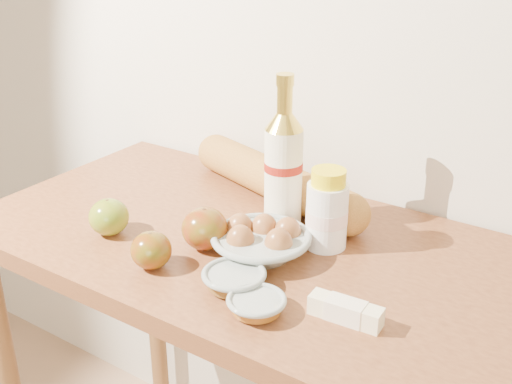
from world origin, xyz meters
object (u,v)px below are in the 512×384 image
table (264,297)px  cream_bottle (327,211)px  egg_bowl (261,241)px  bourbon_bottle (283,167)px  baguette (275,180)px

table → cream_bottle: 0.23m
cream_bottle → egg_bowl: bearing=-153.8°
cream_bottle → egg_bowl: (-0.09, -0.09, -0.05)m
bourbon_bottle → egg_bowl: (0.03, -0.12, -0.10)m
table → baguette: baguette is taller
bourbon_bottle → table: bearing=-86.5°
bourbon_bottle → cream_bottle: size_ratio=1.99×
table → bourbon_bottle: (-0.01, 0.09, 0.25)m
table → bourbon_bottle: bourbon_bottle is taller
table → egg_bowl: size_ratio=4.84×
table → bourbon_bottle: 0.27m
table → cream_bottle: size_ratio=7.65×
bourbon_bottle → baguette: bourbon_bottle is taller
bourbon_bottle → egg_bowl: size_ratio=1.26×
baguette → egg_bowl: bearing=-46.7°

